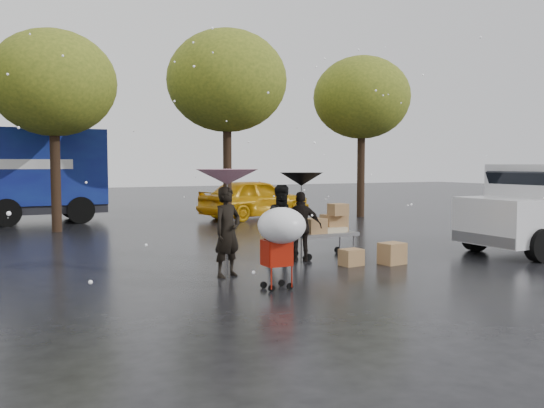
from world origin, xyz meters
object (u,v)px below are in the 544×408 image
person_pink (227,232)px  vendor_cart (327,226)px  person_black (301,227)px  yellow_taxi (255,198)px  shopping_cart (281,230)px

person_pink → vendor_cart: size_ratio=1.16×
person_pink → vendor_cart: 3.28m
person_black → yellow_taxi: yellow_taxi is taller
shopping_cart → yellow_taxi: (5.23, 12.36, -0.26)m
person_black → yellow_taxi: size_ratio=0.33×
person_pink → shopping_cart: bearing=-99.2°
person_black → vendor_cart: bearing=-133.8°
person_pink → yellow_taxi: bearing=40.9°
vendor_cart → shopping_cart: bearing=-133.8°
vendor_cart → shopping_cart: shopping_cart is taller
vendor_cart → person_pink: bearing=-158.2°
yellow_taxi → person_black: bearing=148.1°
vendor_cart → person_black: bearing=-160.0°
vendor_cart → yellow_taxi: yellow_taxi is taller
shopping_cart → yellow_taxi: yellow_taxi is taller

